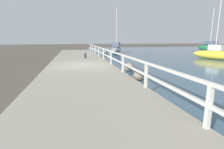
% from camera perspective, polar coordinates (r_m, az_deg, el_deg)
% --- Properties ---
extents(ground_plane, '(120.00, 120.00, 0.00)m').
position_cam_1_polar(ground_plane, '(12.79, -10.16, 1.87)').
color(ground_plane, '#4C473D').
extents(dock_walkway, '(4.65, 36.00, 0.26)m').
position_cam_1_polar(dock_walkway, '(12.77, -10.18, 2.45)').
color(dock_walkway, gray).
rests_on(dock_walkway, ground).
extents(railing, '(0.10, 32.50, 1.00)m').
position_cam_1_polar(railing, '(12.94, -0.37, 6.40)').
color(railing, beige).
rests_on(railing, dock_walkway).
extents(boulder_mid_strip, '(0.62, 0.56, 0.47)m').
position_cam_1_polar(boulder_mid_strip, '(24.49, -2.11, 7.17)').
color(boulder_mid_strip, gray).
rests_on(boulder_mid_strip, ground).
extents(boulder_water_edge, '(0.72, 0.65, 0.54)m').
position_cam_1_polar(boulder_water_edge, '(11.68, 5.65, 2.42)').
color(boulder_water_edge, gray).
rests_on(boulder_water_edge, ground).
extents(boulder_near_dock, '(0.65, 0.59, 0.49)m').
position_cam_1_polar(boulder_near_dock, '(9.14, 8.95, -0.39)').
color(boulder_near_dock, slate).
rests_on(boulder_near_dock, ground).
extents(boulder_far_strip, '(0.64, 0.57, 0.48)m').
position_cam_1_polar(boulder_far_strip, '(24.15, -2.40, 7.12)').
color(boulder_far_strip, gray).
rests_on(boulder_far_strip, ground).
extents(mooring_bollard, '(0.19, 0.19, 0.49)m').
position_cam_1_polar(mooring_bollard, '(17.25, -8.69, 6.10)').
color(mooring_bollard, black).
rests_on(mooring_bollard, dock_walkway).
extents(sailboat_gray, '(3.24, 5.91, 6.54)m').
position_cam_1_polar(sailboat_gray, '(26.94, 1.42, 8.41)').
color(sailboat_gray, gray).
rests_on(sailboat_gray, water_surface).
extents(sailboat_green, '(2.22, 4.64, 6.99)m').
position_cam_1_polar(sailboat_green, '(33.24, 29.31, 7.74)').
color(sailboat_green, '#236B42').
rests_on(sailboat_green, water_surface).
extents(sailboat_yellow, '(2.60, 4.72, 7.18)m').
position_cam_1_polar(sailboat_yellow, '(21.32, 30.58, 5.87)').
color(sailboat_yellow, gold).
rests_on(sailboat_yellow, water_surface).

